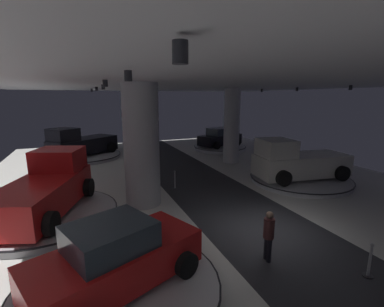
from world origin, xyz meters
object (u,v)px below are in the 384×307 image
at_px(column_right, 232,126).
at_px(display_platform_deep_left, 85,156).
at_px(display_car_deep_right, 220,138).
at_px(display_platform_near_left, 119,288).
at_px(display_platform_mid_right, 300,179).
at_px(display_platform_deep_right, 220,147).
at_px(pickup_truck_mid_right, 296,162).
at_px(visitor_walking_near, 269,233).
at_px(pickup_truck_mid_left, 46,188).
at_px(pickup_truck_deep_left, 80,144).
at_px(display_car_near_left, 116,258).
at_px(column_left, 142,146).
at_px(display_platform_mid_left, 45,216).

height_order(column_right, display_platform_deep_left, column_right).
xyz_separation_m(display_car_deep_right, display_platform_near_left, (-11.30, -16.06, -0.97)).
distance_m(display_platform_mid_right, display_platform_deep_right, 10.59).
distance_m(display_platform_mid_right, pickup_truck_mid_right, 1.10).
bearing_deg(visitor_walking_near, display_platform_deep_left, 106.04).
bearing_deg(display_platform_deep_right, pickup_truck_mid_left, -142.45).
xyz_separation_m(pickup_truck_deep_left, display_car_near_left, (0.81, -16.79, -0.20)).
xyz_separation_m(column_left, display_platform_mid_left, (-4.08, -0.22, -2.58)).
bearing_deg(pickup_truck_mid_left, display_platform_mid_left, -110.10).
bearing_deg(column_right, display_platform_near_left, -130.83).
relative_size(column_right, pickup_truck_deep_left, 1.00).
xyz_separation_m(display_platform_mid_right, pickup_truck_mid_left, (-13.16, 0.24, 1.09)).
xyz_separation_m(column_right, display_platform_deep_left, (-10.30, 5.73, -2.60)).
distance_m(pickup_truck_mid_left, visitor_walking_near, 8.84).
height_order(column_left, display_car_near_left, column_left).
height_order(column_left, display_platform_deep_left, column_left).
relative_size(column_right, display_platform_mid_right, 0.97).
bearing_deg(display_car_deep_right, display_platform_deep_right, 19.05).
distance_m(column_right, display_car_deep_right, 5.33).
height_order(column_right, display_platform_near_left, column_right).
height_order(pickup_truck_mid_right, pickup_truck_deep_left, pickup_truck_deep_left).
distance_m(pickup_truck_deep_left, display_car_near_left, 16.81).
bearing_deg(display_platform_deep_left, display_platform_mid_right, -44.69).
relative_size(pickup_truck_mid_left, display_car_deep_right, 1.25).
xyz_separation_m(column_left, display_platform_near_left, (-1.84, -5.64, -2.61)).
relative_size(display_platform_mid_right, pickup_truck_mid_right, 1.03).
bearing_deg(column_right, display_platform_mid_left, -154.03).
distance_m(column_right, pickup_truck_deep_left, 12.02).
bearing_deg(display_platform_deep_right, display_car_near_left, -125.24).
xyz_separation_m(pickup_truck_mid_right, pickup_truck_mid_left, (-12.84, 0.20, 0.03)).
bearing_deg(display_platform_deep_right, display_car_deep_right, -160.95).
relative_size(column_left, display_platform_mid_right, 0.97).
bearing_deg(pickup_truck_deep_left, column_left, -76.46).
bearing_deg(display_platform_near_left, display_platform_mid_right, 26.41).
bearing_deg(pickup_truck_mid_left, pickup_truck_mid_right, -0.89).
height_order(column_left, display_platform_near_left, column_left).
distance_m(display_platform_deep_left, display_platform_near_left, 16.98).
relative_size(column_right, display_car_near_left, 1.20).
xyz_separation_m(pickup_truck_mid_left, display_platform_deep_right, (13.46, 10.34, -1.05)).
bearing_deg(display_platform_mid_left, display_car_near_left, -67.87).
height_order(display_platform_mid_left, display_car_near_left, display_car_near_left).
bearing_deg(display_car_near_left, pickup_truck_mid_right, 27.25).
height_order(column_right, pickup_truck_mid_right, column_right).
xyz_separation_m(display_platform_deep_right, pickup_truck_deep_left, (-12.17, 0.71, 1.02)).
distance_m(pickup_truck_mid_right, pickup_truck_mid_left, 12.84).
distance_m(display_platform_mid_right, pickup_truck_mid_left, 13.21).
bearing_deg(pickup_truck_deep_left, display_car_deep_right, -3.41).
xyz_separation_m(column_right, display_platform_mid_right, (1.32, -5.76, -2.60)).
distance_m(column_right, display_platform_deep_right, 5.70).
distance_m(display_platform_mid_left, visitor_walking_near, 8.74).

